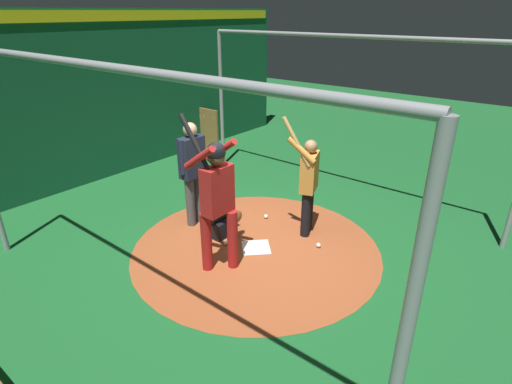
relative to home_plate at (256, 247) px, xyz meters
name	(u,v)px	position (x,y,z in m)	size (l,w,h in m)	color
ground_plane	(256,248)	(0.00, 0.00, -0.01)	(27.91, 27.91, 0.00)	#195B28
dirt_circle	(256,248)	(0.00, 0.00, -0.01)	(3.78, 3.78, 0.01)	#9E4C28
home_plate	(256,247)	(0.00, 0.00, 0.00)	(0.42, 0.42, 0.01)	white
batter	(217,195)	(-0.09, -0.71, 1.12)	(0.68, 0.49, 2.18)	maroon
catcher	(220,215)	(-0.71, -0.04, 0.35)	(0.58, 0.40, 0.93)	black
umpire	(193,169)	(-1.33, 0.00, 0.98)	(0.22, 0.49, 1.76)	#4C4C51
visitor	(308,181)	(0.33, 0.89, 0.90)	(0.53, 0.59, 1.96)	black
back_wall	(82,100)	(-4.48, 0.00, 1.71)	(0.22, 11.91, 3.41)	#145133
cage_frame	(256,112)	(0.00, 0.00, 2.11)	(5.98, 4.93, 3.00)	gray
bat_rack	(205,129)	(-4.23, 3.12, 0.48)	(0.94, 0.19, 1.05)	olive
baseball_0	(226,243)	(-0.41, -0.23, 0.03)	(0.07, 0.07, 0.07)	white
baseball_1	(319,245)	(0.74, 0.62, 0.03)	(0.07, 0.07, 0.07)	white
baseball_2	(266,216)	(-0.48, 0.87, 0.03)	(0.07, 0.07, 0.07)	white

